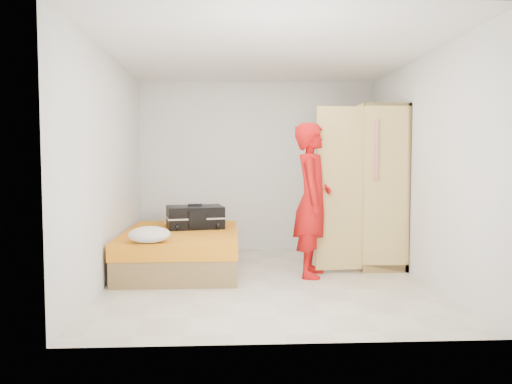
{
  "coord_description": "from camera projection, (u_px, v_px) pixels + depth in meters",
  "views": [
    {
      "loc": [
        -0.42,
        -5.71,
        1.42
      ],
      "look_at": [
        -0.1,
        0.52,
        1.0
      ],
      "focal_mm": 35.0,
      "sensor_mm": 36.0,
      "label": 1
    }
  ],
  "objects": [
    {
      "name": "room",
      "position": [
        267.0,
        169.0,
        5.72
      ],
      "size": [
        4.0,
        4.02,
        2.6
      ],
      "color": "beige",
      "rests_on": "ground"
    },
    {
      "name": "bed",
      "position": [
        182.0,
        250.0,
        6.39
      ],
      "size": [
        1.42,
        2.02,
        0.5
      ],
      "color": "olive",
      "rests_on": "ground"
    },
    {
      "name": "wardrobe",
      "position": [
        370.0,
        190.0,
        6.67
      ],
      "size": [
        1.17,
        1.23,
        2.1
      ],
      "color": "#E9C672",
      "rests_on": "ground"
    },
    {
      "name": "person",
      "position": [
        312.0,
        200.0,
        5.99
      ],
      "size": [
        0.58,
        0.76,
        1.85
      ],
      "primitive_type": "imported",
      "rotation": [
        0.0,
        0.0,
        1.34
      ],
      "color": "red",
      "rests_on": "ground"
    },
    {
      "name": "suitcase",
      "position": [
        195.0,
        217.0,
        6.62
      ],
      "size": [
        0.83,
        0.68,
        0.32
      ],
      "rotation": [
        0.0,
        0.0,
        0.2
      ],
      "color": "black",
      "rests_on": "bed"
    },
    {
      "name": "round_cushion",
      "position": [
        150.0,
        235.0,
        5.46
      ],
      "size": [
        0.46,
        0.46,
        0.17
      ],
      "primitive_type": "ellipsoid",
      "color": "white",
      "rests_on": "bed"
    },
    {
      "name": "pillow",
      "position": [
        185.0,
        218.0,
        7.22
      ],
      "size": [
        0.61,
        0.34,
        0.11
      ],
      "primitive_type": "cube",
      "rotation": [
        0.0,
        0.0,
        0.06
      ],
      "color": "white",
      "rests_on": "bed"
    }
  ]
}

